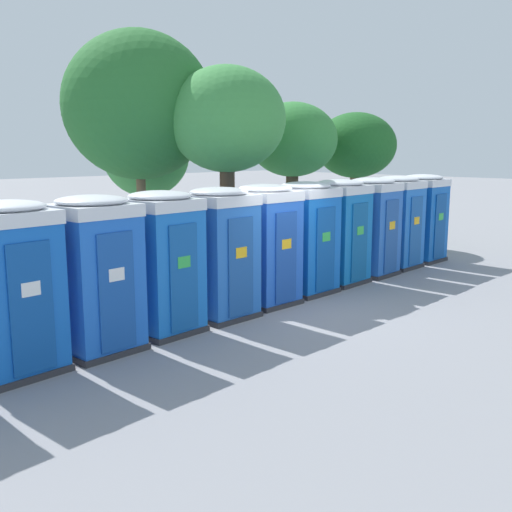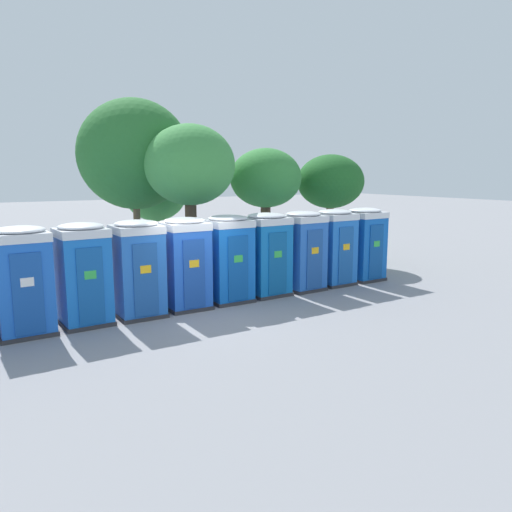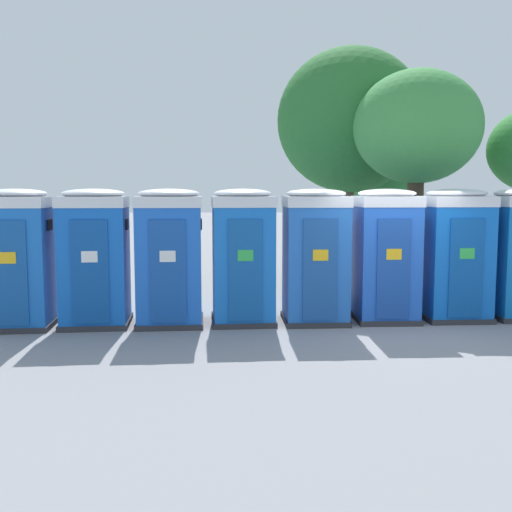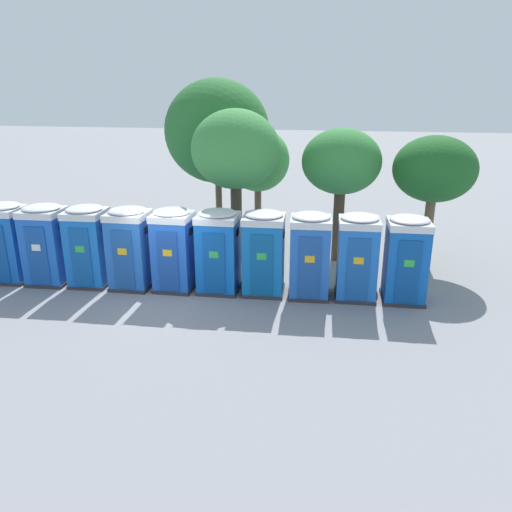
% 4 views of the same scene
% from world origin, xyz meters
% --- Properties ---
extents(ground_plane, '(120.00, 120.00, 0.00)m').
position_xyz_m(ground_plane, '(0.00, 0.00, 0.00)').
color(ground_plane, gray).
extents(portapotty_1, '(1.32, 1.28, 2.54)m').
position_xyz_m(portapotty_1, '(-5.52, 0.36, 1.28)').
color(portapotty_1, '#2D2D33').
rests_on(portapotty_1, ground).
extents(portapotty_2, '(1.29, 1.26, 2.54)m').
position_xyz_m(portapotty_2, '(-4.14, 0.38, 1.28)').
color(portapotty_2, '#2D2D33').
rests_on(portapotty_2, ground).
extents(portapotty_3, '(1.25, 1.27, 2.54)m').
position_xyz_m(portapotty_3, '(-2.77, 0.48, 1.28)').
color(portapotty_3, '#2D2D33').
rests_on(portapotty_3, ground).
extents(portapotty_4, '(1.23, 1.23, 2.54)m').
position_xyz_m(portapotty_4, '(-1.40, 0.49, 1.28)').
color(portapotty_4, '#2D2D33').
rests_on(portapotty_4, ground).
extents(portapotty_5, '(1.18, 1.21, 2.54)m').
position_xyz_m(portapotty_5, '(-0.03, 0.59, 1.28)').
color(portapotty_5, '#2D2D33').
rests_on(portapotty_5, ground).
extents(portapotty_6, '(1.26, 1.23, 2.54)m').
position_xyz_m(portapotty_6, '(1.34, 0.67, 1.28)').
color(portapotty_6, '#2D2D33').
rests_on(portapotty_6, ground).
extents(portapotty_7, '(1.30, 1.27, 2.54)m').
position_xyz_m(portapotty_7, '(2.72, 0.76, 1.28)').
color(portapotty_7, '#2D2D33').
rests_on(portapotty_7, ground).
extents(portapotty_8, '(1.27, 1.28, 2.54)m').
position_xyz_m(portapotty_8, '(4.09, 0.77, 1.28)').
color(portapotty_8, '#2D2D33').
rests_on(portapotty_8, ground).
extents(portapotty_9, '(1.23, 1.25, 2.54)m').
position_xyz_m(portapotty_9, '(5.46, 0.87, 1.28)').
color(portapotty_9, '#2D2D33').
rests_on(portapotty_9, ground).
extents(portapotty_10, '(1.24, 1.24, 2.54)m').
position_xyz_m(portapotty_10, '(6.84, 0.90, 1.28)').
color(portapotty_10, '#2D2D33').
rests_on(portapotty_10, ground).
extents(street_tree_0, '(2.57, 2.57, 4.41)m').
position_xyz_m(street_tree_0, '(1.45, 7.03, 3.10)').
color(street_tree_0, brown).
rests_on(street_tree_0, ground).
extents(street_tree_1, '(2.72, 2.72, 4.66)m').
position_xyz_m(street_tree_1, '(4.83, 4.22, 3.49)').
color(street_tree_1, '#4C3826').
rests_on(street_tree_1, ground).
extents(street_tree_2, '(3.91, 3.91, 6.29)m').
position_xyz_m(street_tree_2, '(0.17, 5.44, 4.37)').
color(street_tree_2, brown).
rests_on(street_tree_2, ground).
extents(street_tree_3, '(2.97, 2.97, 5.31)m').
position_xyz_m(street_tree_3, '(1.34, 3.30, 3.94)').
color(street_tree_3, '#4C3826').
rests_on(street_tree_3, ground).
extents(street_tree_4, '(2.73, 2.73, 4.48)m').
position_xyz_m(street_tree_4, '(7.88, 4.11, 3.36)').
color(street_tree_4, brown).
rests_on(street_tree_4, ground).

